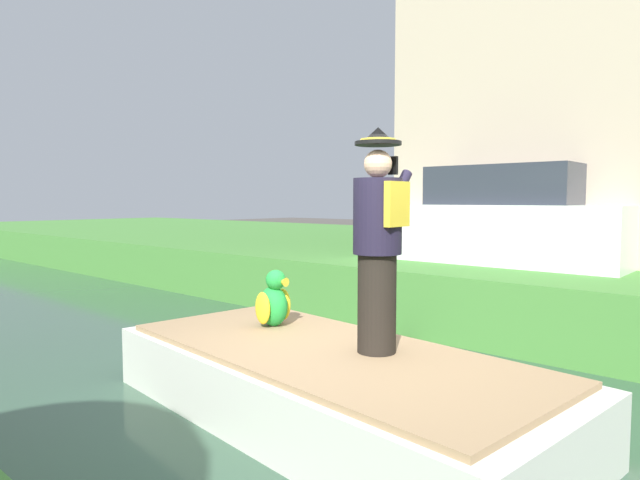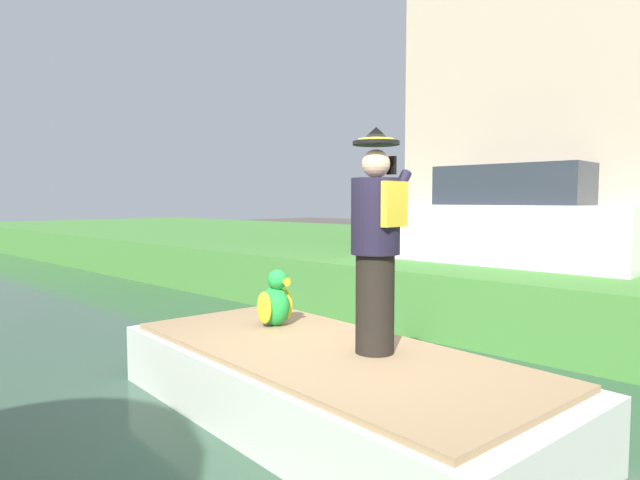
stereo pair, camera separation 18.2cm
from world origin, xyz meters
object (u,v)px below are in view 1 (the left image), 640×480
boat (326,384)px  person_pirate (378,241)px  parrot_plush (274,302)px  parked_car_white (498,222)px

boat → person_pirate: size_ratio=2.36×
parrot_plush → parked_car_white: bearing=-3.1°
parked_car_white → parrot_plush: bearing=176.9°
boat → parked_car_white: size_ratio=1.08×
parrot_plush → parked_car_white: parked_car_white is taller
boat → parked_car_white: bearing=7.9°
person_pirate → parked_car_white: bearing=5.8°
boat → person_pirate: person_pirate is taller
parrot_plush → boat: bearing=-106.5°
boat → parrot_plush: size_ratio=7.65×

